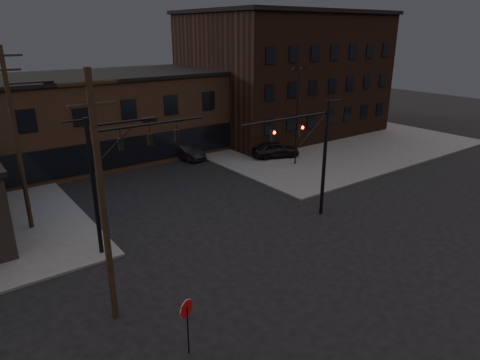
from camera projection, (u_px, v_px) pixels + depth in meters
name	position (u px, v px, depth m)	size (l,w,h in m)	color
ground	(298.00, 269.00, 23.21)	(140.00, 140.00, 0.00)	black
sidewalk_ne	(303.00, 136.00, 52.21)	(30.00, 30.00, 0.15)	#474744
building_row	(106.00, 117.00, 43.09)	(40.00, 12.00, 8.00)	brown
building_right	(283.00, 75.00, 52.94)	(22.00, 16.00, 14.00)	black
traffic_signal_near	(313.00, 149.00, 27.99)	(7.12, 0.24, 8.00)	black
traffic_signal_far	(115.00, 168.00, 23.83)	(7.12, 0.24, 8.00)	black
stop_sign	(187.00, 314.00, 16.59)	(0.72, 0.33, 2.48)	black
utility_pole_near	(104.00, 196.00, 17.47)	(3.70, 0.28, 11.00)	black
utility_pole_mid	(17.00, 137.00, 25.92)	(3.70, 0.28, 11.50)	black
lot_light_a	(297.00, 108.00, 39.29)	(1.50, 0.28, 9.14)	black
lot_light_b	(306.00, 96.00, 46.45)	(1.50, 0.28, 9.14)	black
parked_car_lot_a	(275.00, 149.00, 42.88)	(1.91, 4.76, 1.62)	black
parked_car_lot_b	(280.00, 138.00, 47.88)	(1.85, 4.56, 1.32)	silver
car_crossing	(184.00, 151.00, 42.85)	(1.65, 4.74, 1.56)	black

